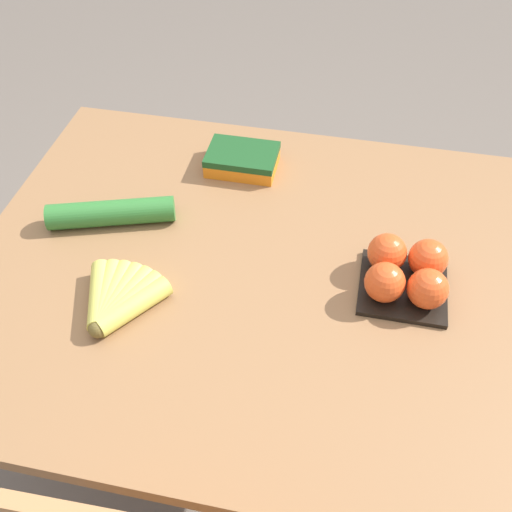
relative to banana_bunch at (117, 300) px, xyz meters
The scene contains 6 objects.
ground_plane 0.80m from the banana_bunch, 146.64° to the right, with size 12.00×12.00×0.00m, color #665B51.
dining_table 0.30m from the banana_bunch, 146.64° to the right, with size 1.12×0.93×0.73m.
banana_bunch is the anchor object (origin of this frame).
tomato_pack 0.53m from the banana_bunch, 163.17° to the right, with size 0.16×0.16×0.08m.
carrot_bag 0.46m from the banana_bunch, 106.38° to the right, with size 0.16×0.11×0.05m.
cucumber_near 0.23m from the banana_bunch, 66.39° to the right, with size 0.26×0.13×0.05m.
Camera 1 is at (-0.16, 0.77, 1.58)m, focal length 42.00 mm.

